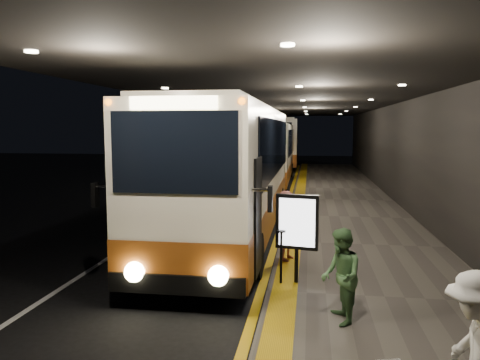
% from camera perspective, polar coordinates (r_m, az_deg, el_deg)
% --- Properties ---
extents(ground, '(90.00, 90.00, 0.00)m').
position_cam_1_polar(ground, '(12.94, -6.63, -8.63)').
color(ground, black).
extents(lane_line_white, '(0.12, 50.00, 0.01)m').
position_cam_1_polar(lane_line_white, '(18.11, -8.01, -4.30)').
color(lane_line_white, silver).
rests_on(lane_line_white, ground).
extents(kerb_stripe_yellow, '(0.18, 50.00, 0.01)m').
position_cam_1_polar(kerb_stripe_yellow, '(17.40, 5.25, -4.71)').
color(kerb_stripe_yellow, gold).
rests_on(kerb_stripe_yellow, ground).
extents(sidewalk, '(4.50, 50.00, 0.15)m').
position_cam_1_polar(sidewalk, '(17.43, 13.18, -4.60)').
color(sidewalk, '#514C44').
rests_on(sidewalk, ground).
extents(tactile_strip, '(0.50, 50.00, 0.01)m').
position_cam_1_polar(tactile_strip, '(17.36, 6.91, -4.25)').
color(tactile_strip, gold).
rests_on(tactile_strip, sidewalk).
extents(terminal_wall, '(0.10, 50.00, 6.00)m').
position_cam_1_polar(terminal_wall, '(17.46, 20.84, 4.84)').
color(terminal_wall, black).
rests_on(terminal_wall, ground).
extents(support_columns, '(0.80, 24.80, 4.40)m').
position_cam_1_polar(support_columns, '(16.80, -8.11, 2.41)').
color(support_columns, black).
rests_on(support_columns, ground).
extents(canopy, '(9.00, 50.00, 0.40)m').
position_cam_1_polar(canopy, '(17.12, 5.92, 10.56)').
color(canopy, black).
rests_on(canopy, support_columns).
extents(coach_main, '(2.60, 12.51, 3.89)m').
position_cam_1_polar(coach_main, '(14.21, -0.91, 0.42)').
color(coach_main, beige).
rests_on(coach_main, ground).
extents(coach_second, '(2.46, 11.22, 3.52)m').
position_cam_1_polar(coach_second, '(28.15, 3.80, 2.99)').
color(coach_second, beige).
rests_on(coach_second, ground).
extents(coach_third, '(3.11, 12.86, 4.02)m').
position_cam_1_polar(coach_third, '(40.96, 5.02, 4.36)').
color(coach_third, beige).
rests_on(coach_third, ground).
extents(passenger_boarding, '(0.58, 0.71, 1.69)m').
position_cam_1_polar(passenger_boarding, '(11.37, 5.85, -5.55)').
color(passenger_boarding, '#BD6058').
rests_on(passenger_boarding, sidewalk).
extents(passenger_waiting_green, '(0.58, 0.83, 1.57)m').
position_cam_1_polar(passenger_waiting_green, '(7.95, 12.20, -11.38)').
color(passenger_waiting_green, '#426D3D').
rests_on(passenger_waiting_green, sidewalk).
extents(passenger_waiting_white, '(0.55, 1.14, 1.75)m').
position_cam_1_polar(passenger_waiting_white, '(5.63, 26.76, -18.56)').
color(passenger_waiting_white, white).
rests_on(passenger_waiting_white, sidewalk).
extents(info_sign, '(0.87, 0.27, 1.84)m').
position_cam_1_polar(info_sign, '(9.63, 6.96, -5.32)').
color(info_sign, black).
rests_on(info_sign, sidewalk).
extents(stanchion_post, '(0.05, 0.05, 1.10)m').
position_cam_1_polar(stanchion_post, '(9.73, 5.03, -9.40)').
color(stanchion_post, black).
rests_on(stanchion_post, sidewalk).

